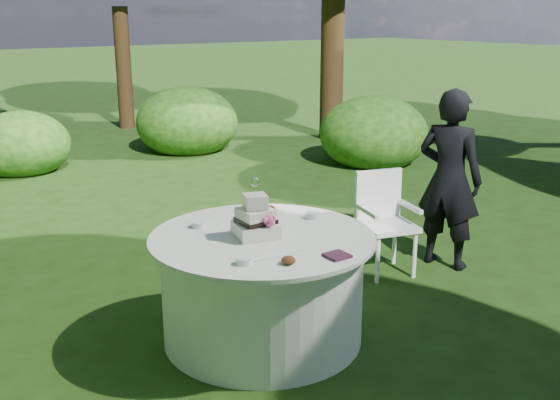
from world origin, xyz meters
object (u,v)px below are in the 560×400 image
at_px(table, 263,287).
at_px(napkins, 337,256).
at_px(guest, 449,179).
at_px(cake, 256,221).
at_px(chair, 383,215).

bearing_deg(table, napkins, -75.35).
xyz_separation_m(napkins, guest, (1.99, 0.81, 0.03)).
bearing_deg(cake, chair, 14.91).
xyz_separation_m(cake, chair, (1.63, 0.43, -0.36)).
xyz_separation_m(napkins, table, (-0.16, 0.61, -0.39)).
height_order(guest, chair, guest).
bearing_deg(table, guest, 5.46).
bearing_deg(cake, table, -15.65).
bearing_deg(chair, guest, -23.36).
relative_size(guest, chair, 1.80).
height_order(table, cake, cake).
distance_m(guest, chair, 0.67).
bearing_deg(napkins, chair, 36.38).
distance_m(napkins, table, 0.74).
bearing_deg(table, chair, 15.68).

